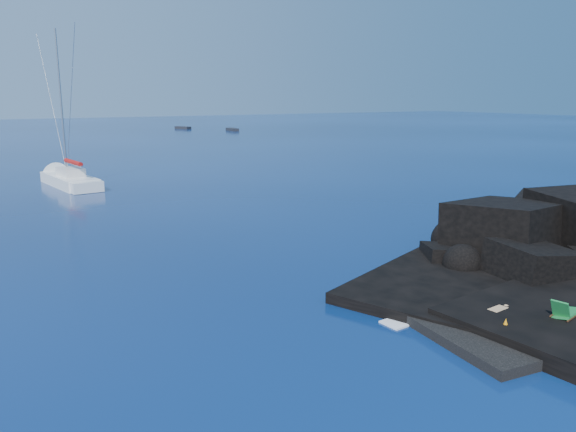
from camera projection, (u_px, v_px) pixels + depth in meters
name	position (u px, v px, depth m)	size (l,w,h in m)	color
ground	(449.00, 355.00, 17.80)	(400.00, 400.00, 0.00)	#031335
beach	(528.00, 321.00, 20.44)	(8.50, 6.00, 0.70)	black
surf_foam	(446.00, 284.00, 24.49)	(10.00, 8.00, 0.06)	white
sailboat	(70.00, 186.00, 50.77)	(2.76, 13.16, 13.79)	white
deck_chair	(568.00, 307.00, 19.36)	(1.57, 0.68, 1.08)	#1B7D38
towel	(497.00, 315.00, 19.99)	(1.80, 0.85, 0.05)	silver
sunbather	(498.00, 311.00, 19.96)	(1.71, 0.50, 0.27)	tan
marker_cone	(505.00, 325.00, 18.57)	(0.32, 0.32, 0.49)	orange
distant_boat_a	(183.00, 129.00, 135.24)	(1.38, 4.42, 0.59)	black
distant_boat_b	(232.00, 131.00, 127.89)	(1.47, 4.73, 0.63)	black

